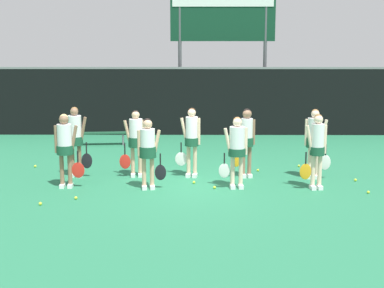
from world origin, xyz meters
The scene contains 24 objects.
ground_plane centered at (0.00, 0.00, 0.00)m, with size 140.00×140.00×0.00m, color #26724C.
fence_windscreen centered at (0.00, 7.54, 1.31)m, with size 60.00×0.08×2.60m.
scoreboard centered at (1.13, 8.52, 4.07)m, with size 4.10×0.15×5.22m.
bench_courtside centered at (-3.16, 5.28, 0.38)m, with size 1.79×0.55×0.44m.
player_0 centered at (-3.00, -0.49, 1.05)m, with size 0.68×0.39×1.76m.
player_1 centered at (-1.03, -0.61, 1.00)m, with size 0.66×0.40×1.68m.
player_2 centered at (1.05, -0.53, 1.02)m, with size 0.67×0.41×1.70m.
player_3 centered at (2.92, -0.59, 1.05)m, with size 0.62×0.34×1.78m.
player_4 centered at (-3.00, 0.61, 1.08)m, with size 0.66×0.39×1.81m.
player_5 centered at (-1.46, 0.63, 1.02)m, with size 0.67×0.39×1.73m.
player_6 centered at (-0.03, 0.61, 1.05)m, with size 0.65×0.35×1.79m.
player_7 centered at (1.38, 0.60, 1.06)m, with size 0.61×0.34×1.78m.
player_8 centered at (3.09, 0.48, 1.06)m, with size 0.67×0.40×1.78m.
tennis_ball_0 centered at (2.98, 1.81, 0.03)m, with size 0.07×0.07×0.07m, color #CCE033.
tennis_ball_1 centered at (0.53, -0.61, 0.03)m, with size 0.07×0.07×0.07m, color #CCE033.
tennis_ball_3 centered at (-3.20, -1.99, 0.04)m, with size 0.07×0.07×0.07m, color #CCE033.
tennis_ball_4 centered at (-4.41, 1.69, 0.03)m, with size 0.07×0.07×0.07m, color #CCE033.
tennis_ball_5 centered at (-2.55, -1.54, 0.03)m, with size 0.07×0.07×0.07m, color #CCE033.
tennis_ball_6 centered at (1.77, 1.25, 0.03)m, with size 0.06×0.06×0.06m, color #CCE033.
tennis_ball_7 centered at (4.08, 0.16, 0.03)m, with size 0.07×0.07×0.07m, color #CCE033.
tennis_ball_8 centered at (0.04, -0.11, 0.03)m, with size 0.07×0.07×0.07m, color #CCE033.
tennis_ball_9 centered at (0.90, 1.14, 0.03)m, with size 0.06×0.06×0.06m, color #CCE033.
tennis_ball_10 centered at (-3.14, 1.11, 0.03)m, with size 0.07×0.07×0.07m, color #CCE033.
tennis_ball_11 centered at (4.04, -1.00, 0.03)m, with size 0.07×0.07×0.07m, color #CCE033.
Camera 1 is at (0.10, -12.86, 3.24)m, focal length 50.00 mm.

